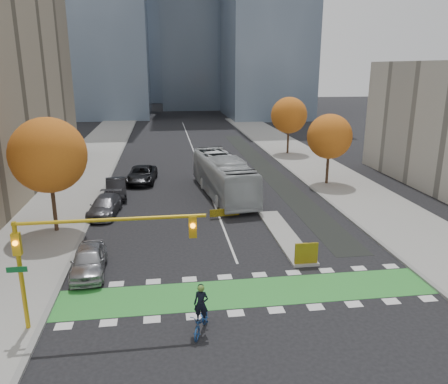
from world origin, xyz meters
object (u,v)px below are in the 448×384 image
object	(u,v)px
cyclist	(201,317)
parked_car_c	(105,206)
tree_east_near	(329,137)
traffic_signal_west	(79,244)
tree_east_far	(289,115)
parked_car_a	(89,260)
parked_car_b	(116,188)
hazard_board	(306,253)
parked_car_d	(142,175)
bus	(223,176)
tree_west	(48,155)

from	to	relation	value
cyclist	parked_car_c	xyz separation A→B (m)	(-6.22, 17.17, -0.03)
tree_east_near	traffic_signal_west	distance (m)	30.08
tree_east_far	traffic_signal_west	bearing A→B (deg)	-117.95
parked_car_a	parked_car_b	size ratio (longest dim) A/B	0.93
hazard_board	cyclist	distance (m)	9.00
cyclist	parked_car_d	xyz separation A→B (m)	(-3.72, 27.17, 0.04)
parked_car_d	bus	bearing A→B (deg)	-31.77
tree_east_far	cyclist	size ratio (longest dim) A/B	3.27
parked_car_b	parked_car_a	bearing A→B (deg)	-96.49
tree_west	parked_car_d	bearing A→B (deg)	67.75
tree_west	tree_east_far	world-z (taller)	tree_west
parked_car_d	tree_west	bearing A→B (deg)	-106.93
hazard_board	cyclist	world-z (taller)	cyclist
traffic_signal_west	tree_east_far	bearing A→B (deg)	62.05
hazard_board	traffic_signal_west	world-z (taller)	traffic_signal_west
parked_car_b	traffic_signal_west	bearing A→B (deg)	-94.48
tree_east_far	cyclist	bearing A→B (deg)	-111.03
bus	parked_car_b	distance (m)	9.84
tree_east_near	parked_car_b	size ratio (longest dim) A/B	1.41
traffic_signal_west	parked_car_b	bearing A→B (deg)	91.84
hazard_board	cyclist	bearing A→B (deg)	-138.82
parked_car_a	hazard_board	bearing A→B (deg)	-6.49
parked_car_d	parked_car_c	bearing A→B (deg)	-98.72
parked_car_a	parked_car_c	size ratio (longest dim) A/B	0.90
hazard_board	tree_east_near	size ratio (longest dim) A/B	0.20
bus	cyclist	bearing A→B (deg)	-107.24
tree_west	tree_east_near	size ratio (longest dim) A/B	1.16
hazard_board	tree_east_far	size ratio (longest dim) A/B	0.18
hazard_board	tree_east_near	distance (m)	19.93
tree_east_far	bus	xyz separation A→B (m)	(-11.35, -18.34, -3.41)
tree_west	cyclist	world-z (taller)	tree_west
tree_west	bus	distance (m)	15.68
parked_car_c	parked_car_d	distance (m)	10.31
bus	parked_car_a	distance (m)	17.67
hazard_board	tree_west	world-z (taller)	tree_west
bus	tree_west	bearing A→B (deg)	-156.61
parked_car_b	parked_car_d	world-z (taller)	parked_car_b
traffic_signal_west	parked_car_d	size ratio (longest dim) A/B	1.45
traffic_signal_west	parked_car_b	distance (m)	21.21
tree_west	traffic_signal_west	distance (m)	13.25
tree_east_far	cyclist	distance (m)	42.80
parked_car_c	parked_car_b	bearing A→B (deg)	91.74
tree_west	parked_car_c	distance (m)	6.68
hazard_board	parked_car_b	size ratio (longest dim) A/B	0.28
tree_east_near	bus	xyz separation A→B (m)	(-10.85, -2.34, -3.03)
tree_west	traffic_signal_west	world-z (taller)	tree_west
tree_east_near	cyclist	bearing A→B (deg)	-121.91
tree_west	parked_car_a	world-z (taller)	tree_west
tree_east_near	tree_east_far	distance (m)	16.01
parked_car_b	parked_car_d	bearing A→B (deg)	60.86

